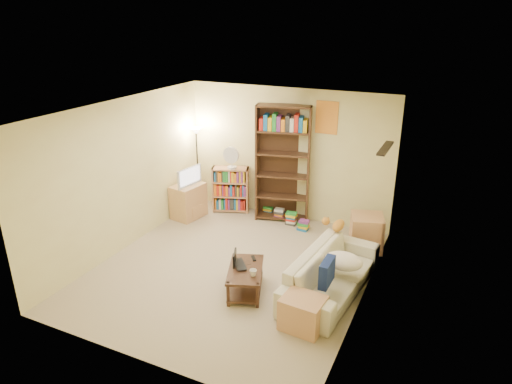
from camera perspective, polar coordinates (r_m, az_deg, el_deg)
room at (r=6.57m, az=-3.03°, el=2.73°), size 4.50×4.54×2.52m
sofa at (r=6.65m, az=9.41°, el=-9.94°), size 2.18×1.21×0.59m
navy_pillow at (r=6.14m, az=8.85°, el=-9.88°), size 0.12×0.39×0.35m
cream_blanket at (r=6.55m, az=10.87°, el=-8.48°), size 0.54×0.39×0.23m
tabby_cat at (r=7.20m, az=9.99°, el=-4.05°), size 0.47×0.20×0.16m
coffee_table at (r=6.59m, az=-1.33°, el=-10.60°), size 0.74×0.95×0.37m
laptop at (r=6.59m, az=-1.61°, el=-9.00°), size 0.58×0.57×0.03m
laptop_screen at (r=6.56m, az=-2.69°, el=-8.21°), size 0.11×0.27×0.19m
mug at (r=6.33m, az=-0.36°, el=-10.07°), size 0.11×0.11×0.09m
tv_remote at (r=6.74m, az=-0.31°, el=-8.29°), size 0.13×0.15×0.02m
tv_stand at (r=8.95m, az=-8.44°, el=-1.12°), size 0.54×0.69×0.66m
television at (r=8.77m, az=-8.62°, el=1.98°), size 0.66×0.29×0.36m
tall_bookshelf at (r=8.49m, az=3.38°, el=3.85°), size 1.05×0.56×2.22m
short_bookshelf at (r=9.10m, az=-3.18°, el=0.32°), size 0.76×0.50×0.91m
desk_fan at (r=8.82m, az=-3.12°, el=4.35°), size 0.32×0.18×0.44m
floor_lamp at (r=9.11m, az=-7.44°, el=5.93°), size 0.28×0.28×1.66m
side_table at (r=7.91m, az=13.62°, el=-4.92°), size 0.65×0.65×0.60m
end_cabinet at (r=5.96m, az=5.88°, el=-14.80°), size 0.55×0.47×0.43m
book_stacks at (r=8.73m, az=3.76°, el=-3.13°), size 1.07×0.54×0.25m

